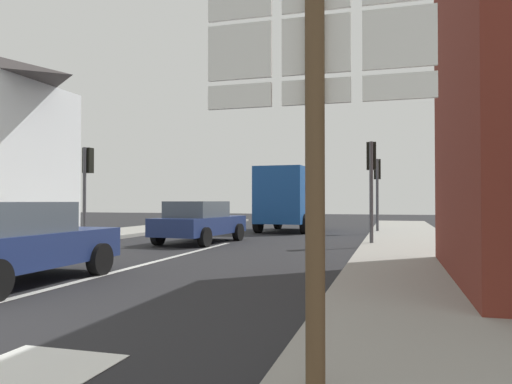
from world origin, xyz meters
The scene contains 10 objects.
ground_plane centered at (0.00, 10.00, 0.00)m, with size 80.00×80.00×0.00m, color #232326.
sidewalk_right centered at (6.12, 8.00, 0.07)m, with size 2.99×44.00×0.14m, color gray.
lane_centre_stripe centered at (0.00, 6.00, 0.01)m, with size 0.16×12.00×0.01m, color silver.
sedan_near centered at (-0.95, 3.01, 0.76)m, with size 1.97×4.20×1.47m.
sedan_far centered at (-0.98, 11.82, 0.76)m, with size 2.28×4.35×1.47m.
delivery_truck centered at (0.73, 19.00, 1.65)m, with size 2.67×5.09×3.05m.
route_sign_post centered at (5.04, -0.62, 2.00)m, with size 1.66×0.14×3.20m.
traffic_light_near_right centered at (4.92, 12.04, 2.52)m, with size 0.30×0.49×3.40m.
traffic_light_far_right centered at (4.92, 18.40, 2.49)m, with size 0.30×0.49×3.37m.
traffic_light_near_left centered at (-4.92, 10.90, 2.51)m, with size 0.30×0.49×3.38m.
Camera 1 is at (5.57, -4.06, 1.49)m, focal length 33.97 mm.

